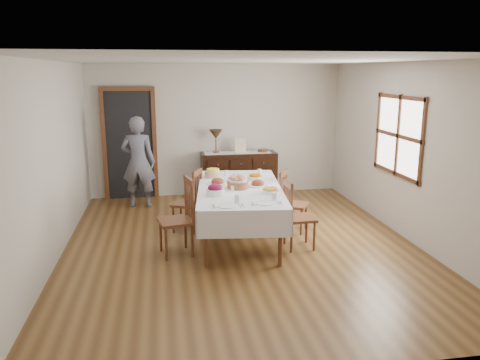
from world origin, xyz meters
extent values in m
plane|color=brown|center=(0.00, 0.00, 0.00)|extent=(6.00, 6.00, 0.00)
cube|color=silver|center=(0.00, 0.00, 2.60)|extent=(5.00, 6.00, 0.02)
cube|color=beige|center=(0.00, 3.00, 1.30)|extent=(5.00, 0.02, 2.60)
cube|color=beige|center=(0.00, -3.00, 1.30)|extent=(5.00, 0.02, 2.60)
cube|color=beige|center=(-2.50, 0.00, 1.30)|extent=(0.02, 6.00, 2.60)
cube|color=beige|center=(2.50, 0.00, 1.30)|extent=(0.02, 6.00, 2.60)
cube|color=white|center=(2.49, 0.30, 1.50)|extent=(0.02, 1.30, 1.10)
cube|color=brown|center=(2.48, 0.30, 1.50)|extent=(0.03, 1.46, 1.26)
cube|color=black|center=(-1.70, 2.96, 1.05)|extent=(0.90, 0.06, 2.10)
cube|color=brown|center=(-1.70, 2.94, 1.05)|extent=(1.04, 0.08, 2.18)
cube|color=white|center=(0.02, 0.24, 0.79)|extent=(1.41, 2.43, 0.04)
cylinder|color=brown|center=(-0.57, -0.69, 0.37)|extent=(0.06, 0.06, 0.75)
cylinder|color=brown|center=(0.37, -0.80, 0.37)|extent=(0.06, 0.06, 0.75)
cylinder|color=brown|center=(-0.34, 1.29, 0.37)|extent=(0.06, 0.06, 0.75)
cylinder|color=brown|center=(0.60, 1.18, 0.37)|extent=(0.06, 0.06, 0.75)
cube|color=white|center=(-0.57, 0.31, 0.63)|extent=(0.29, 2.34, 0.36)
cube|color=white|center=(0.60, 0.18, 0.63)|extent=(0.29, 2.34, 0.36)
cube|color=white|center=(-0.11, -0.91, 0.63)|extent=(1.19, 0.16, 0.36)
cube|color=white|center=(0.15, 1.40, 0.63)|extent=(1.19, 0.16, 0.36)
cube|color=brown|center=(-0.93, -0.17, 0.47)|extent=(0.52, 0.52, 0.04)
cylinder|color=brown|center=(-1.14, -0.03, 0.23)|extent=(0.04, 0.04, 0.45)
cylinder|color=brown|center=(-1.07, -0.38, 0.23)|extent=(0.04, 0.04, 0.45)
cylinder|color=brown|center=(-0.79, 0.04, 0.23)|extent=(0.04, 0.04, 0.45)
cylinder|color=brown|center=(-0.72, -0.31, 0.23)|extent=(0.04, 0.04, 0.45)
cylinder|color=brown|center=(-0.77, 0.05, 0.77)|extent=(0.04, 0.04, 0.59)
cylinder|color=brown|center=(-0.70, -0.32, 0.77)|extent=(0.04, 0.04, 0.59)
cube|color=brown|center=(-0.74, -0.13, 1.02)|extent=(0.12, 0.42, 0.08)
cylinder|color=brown|center=(-0.76, -0.04, 0.75)|extent=(0.02, 0.02, 0.48)
cylinder|color=brown|center=(-0.74, -0.13, 0.75)|extent=(0.02, 0.02, 0.48)
cylinder|color=brown|center=(-0.72, -0.23, 0.75)|extent=(0.02, 0.02, 0.48)
cube|color=brown|center=(-0.73, 0.80, 0.44)|extent=(0.54, 0.54, 0.04)
cylinder|color=brown|center=(-0.82, 1.01, 0.21)|extent=(0.04, 0.04, 0.42)
cylinder|color=brown|center=(-0.95, 0.71, 0.21)|extent=(0.04, 0.04, 0.42)
cylinder|color=brown|center=(-0.51, 0.88, 0.21)|extent=(0.04, 0.04, 0.42)
cylinder|color=brown|center=(-0.65, 0.58, 0.21)|extent=(0.04, 0.04, 0.42)
cylinder|color=brown|center=(-0.49, 0.88, 0.71)|extent=(0.04, 0.04, 0.54)
cylinder|color=brown|center=(-0.63, 0.56, 0.71)|extent=(0.04, 0.04, 0.54)
cube|color=brown|center=(-0.56, 0.72, 0.94)|extent=(0.19, 0.37, 0.08)
cylinder|color=brown|center=(-0.53, 0.80, 0.69)|extent=(0.02, 0.02, 0.45)
cylinder|color=brown|center=(-0.56, 0.72, 0.69)|extent=(0.02, 0.02, 0.45)
cylinder|color=brown|center=(-0.60, 0.64, 0.69)|extent=(0.02, 0.02, 0.45)
cube|color=brown|center=(0.80, -0.21, 0.44)|extent=(0.42, 0.42, 0.04)
cylinder|color=brown|center=(0.97, -0.37, 0.21)|extent=(0.03, 0.03, 0.42)
cylinder|color=brown|center=(0.96, -0.04, 0.21)|extent=(0.03, 0.03, 0.42)
cylinder|color=brown|center=(0.64, -0.38, 0.21)|extent=(0.03, 0.03, 0.42)
cylinder|color=brown|center=(0.63, -0.05, 0.21)|extent=(0.03, 0.03, 0.42)
cylinder|color=brown|center=(0.62, -0.39, 0.71)|extent=(0.04, 0.04, 0.54)
cylinder|color=brown|center=(0.61, -0.04, 0.71)|extent=(0.04, 0.04, 0.54)
cube|color=brown|center=(0.62, -0.21, 0.94)|extent=(0.05, 0.39, 0.08)
cylinder|color=brown|center=(0.62, -0.30, 0.69)|extent=(0.02, 0.02, 0.45)
cylinder|color=brown|center=(0.62, -0.21, 0.69)|extent=(0.02, 0.02, 0.45)
cylinder|color=brown|center=(0.62, -0.13, 0.69)|extent=(0.02, 0.02, 0.45)
cube|color=brown|center=(0.92, 0.50, 0.42)|extent=(0.54, 0.54, 0.04)
cylinder|color=brown|center=(0.98, 0.28, 0.20)|extent=(0.03, 0.03, 0.40)
cylinder|color=brown|center=(1.14, 0.56, 0.20)|extent=(0.03, 0.03, 0.40)
cylinder|color=brown|center=(0.71, 0.45, 0.20)|extent=(0.03, 0.03, 0.40)
cylinder|color=brown|center=(0.87, 0.72, 0.20)|extent=(0.03, 0.03, 0.40)
cylinder|color=brown|center=(0.68, 0.45, 0.69)|extent=(0.04, 0.04, 0.53)
cylinder|color=brown|center=(0.86, 0.74, 0.69)|extent=(0.04, 0.04, 0.53)
cube|color=brown|center=(0.77, 0.60, 0.91)|extent=(0.23, 0.34, 0.08)
cylinder|color=brown|center=(0.73, 0.52, 0.67)|extent=(0.02, 0.02, 0.43)
cylinder|color=brown|center=(0.77, 0.60, 0.67)|extent=(0.02, 0.02, 0.43)
cylinder|color=brown|center=(0.81, 0.67, 0.67)|extent=(0.02, 0.02, 0.43)
cube|color=black|center=(0.41, 2.72, 0.45)|extent=(1.48, 0.49, 0.89)
cube|color=black|center=(-0.03, 2.46, 0.71)|extent=(0.42, 0.02, 0.18)
sphere|color=brown|center=(-0.03, 2.44, 0.71)|extent=(0.03, 0.03, 0.03)
cube|color=black|center=(0.41, 2.46, 0.71)|extent=(0.42, 0.02, 0.18)
sphere|color=brown|center=(0.41, 2.44, 0.71)|extent=(0.03, 0.03, 0.03)
cube|color=black|center=(0.86, 2.46, 0.71)|extent=(0.42, 0.02, 0.18)
sphere|color=brown|center=(0.86, 2.44, 0.71)|extent=(0.03, 0.03, 0.03)
imported|color=slate|center=(-1.52, 2.28, 0.90)|extent=(0.61, 0.44, 1.80)
cylinder|color=brown|center=(-0.02, 0.19, 0.86)|extent=(0.31, 0.31, 0.10)
cylinder|color=silver|center=(-0.02, 0.19, 0.92)|extent=(0.28, 0.28, 0.02)
sphere|color=tan|center=(0.06, 0.19, 0.95)|extent=(0.08, 0.08, 0.08)
sphere|color=tan|center=(0.02, 0.25, 0.95)|extent=(0.08, 0.08, 0.08)
sphere|color=tan|center=(-0.06, 0.25, 0.95)|extent=(0.08, 0.08, 0.08)
sphere|color=tan|center=(-0.10, 0.19, 0.95)|extent=(0.08, 0.08, 0.08)
sphere|color=tan|center=(-0.06, 0.12, 0.95)|extent=(0.08, 0.08, 0.08)
sphere|color=tan|center=(0.02, 0.12, 0.95)|extent=(0.08, 0.08, 0.08)
cylinder|color=black|center=(0.04, 0.62, 0.83)|extent=(0.27, 0.27, 0.05)
ellipsoid|color=pink|center=(0.11, 0.62, 0.88)|extent=(0.05, 0.05, 0.06)
ellipsoid|color=#87DAFE|center=(0.07, 0.69, 0.88)|extent=(0.05, 0.05, 0.06)
ellipsoid|color=#9FD17A|center=(0.00, 0.69, 0.88)|extent=(0.05, 0.05, 0.06)
ellipsoid|color=yellow|center=(-0.04, 0.62, 0.88)|extent=(0.05, 0.05, 0.06)
ellipsoid|color=#B792D5|center=(0.00, 0.56, 0.88)|extent=(0.05, 0.05, 0.06)
ellipsoid|color=#F2E074|center=(0.07, 0.56, 0.88)|extent=(0.05, 0.05, 0.06)
cylinder|color=white|center=(-0.28, 0.50, 0.82)|extent=(0.34, 0.34, 0.01)
ellipsoid|color=maroon|center=(-0.28, 0.50, 0.85)|extent=(0.19, 0.16, 0.11)
cylinder|color=white|center=(0.30, 0.28, 0.82)|extent=(0.32, 0.32, 0.01)
ellipsoid|color=maroon|center=(0.30, 0.28, 0.85)|extent=(0.19, 0.16, 0.11)
cylinder|color=white|center=(-0.38, -0.13, 0.85)|extent=(0.25, 0.25, 0.08)
ellipsoid|color=maroon|center=(-0.38, -0.13, 0.91)|extent=(0.20, 0.17, 0.11)
cylinder|color=white|center=(0.34, 0.69, 0.84)|extent=(0.25, 0.25, 0.05)
cylinder|color=#CA6005|center=(0.34, 0.69, 0.88)|extent=(0.18, 0.18, 0.03)
cylinder|color=#CFAE8D|center=(-0.29, 0.97, 0.86)|extent=(0.27, 0.27, 0.10)
cylinder|color=#EEF040|center=(-0.29, 0.97, 0.92)|extent=(0.20, 0.20, 0.04)
cylinder|color=white|center=(0.38, -0.17, 0.83)|extent=(0.23, 0.23, 0.05)
cylinder|color=gold|center=(0.38, -0.17, 0.87)|extent=(0.20, 0.20, 0.02)
cube|color=white|center=(-0.07, 0.10, 0.84)|extent=(0.15, 0.11, 0.07)
cylinder|color=white|center=(-0.30, -0.71, 0.81)|extent=(0.25, 0.25, 0.01)
cube|color=silver|center=(-0.47, -0.71, 0.81)|extent=(0.09, 0.13, 0.01)
cube|color=silver|center=(-0.47, -0.71, 0.82)|extent=(0.03, 0.16, 0.01)
cube|color=silver|center=(-0.14, -0.71, 0.81)|extent=(0.03, 0.18, 0.01)
cube|color=silver|center=(-0.10, -0.71, 0.81)|extent=(0.03, 0.14, 0.01)
cylinder|color=silver|center=(-0.15, -0.56, 0.86)|extent=(0.07, 0.07, 0.10)
cylinder|color=white|center=(0.20, -0.67, 0.81)|extent=(0.25, 0.25, 0.01)
cube|color=silver|center=(0.03, -0.67, 0.81)|extent=(0.09, 0.13, 0.01)
cube|color=silver|center=(0.03, -0.67, 0.82)|extent=(0.03, 0.16, 0.01)
cube|color=silver|center=(0.36, -0.67, 0.81)|extent=(0.03, 0.18, 0.01)
cube|color=silver|center=(0.40, -0.67, 0.81)|extent=(0.03, 0.14, 0.01)
cylinder|color=silver|center=(0.35, -0.52, 0.86)|extent=(0.07, 0.07, 0.10)
cylinder|color=silver|center=(-0.07, 1.03, 0.85)|extent=(0.06, 0.06, 0.09)
cylinder|color=silver|center=(0.48, 1.04, 0.85)|extent=(0.06, 0.06, 0.09)
cube|color=silver|center=(0.38, 2.71, 0.90)|extent=(1.30, 0.35, 0.01)
cylinder|color=brown|center=(-0.04, 2.74, 0.91)|extent=(0.12, 0.12, 0.03)
cylinder|color=brown|center=(-0.04, 2.74, 1.05)|extent=(0.02, 0.02, 0.25)
cone|color=#3D2A1B|center=(-0.04, 2.74, 1.26)|extent=(0.26, 0.26, 0.18)
cube|color=beige|center=(0.44, 2.70, 1.03)|extent=(0.22, 0.08, 0.28)
cylinder|color=brown|center=(0.89, 2.68, 0.92)|extent=(0.20, 0.20, 0.06)
camera|label=1|loc=(-1.07, -6.28, 2.46)|focal=35.00mm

